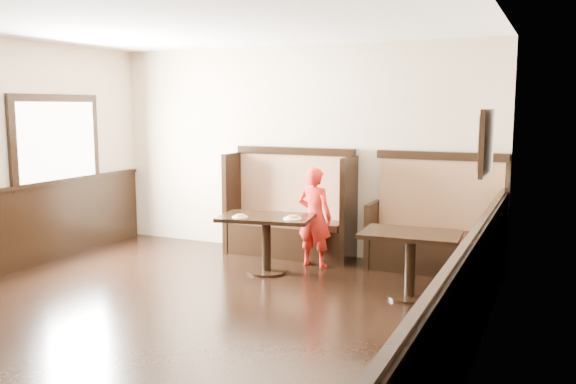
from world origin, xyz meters
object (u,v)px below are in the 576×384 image
Objects in this scene: booth_neighbor at (437,232)px; table_main at (266,229)px; table_neighbor at (410,249)px; child at (315,217)px; booth_main at (291,216)px.

booth_neighbor reaches higher than table_main.
booth_neighbor is 1.38× the size of table_main.
table_main is (-1.85, -0.96, 0.05)m from booth_neighbor.
booth_neighbor is at bearing 17.62° from table_main.
child is at bearing 147.68° from table_neighbor.
booth_neighbor reaches higher than table_neighbor.
table_neighbor is at bearing -17.93° from table_main.
child reaches higher than table_neighbor.
child is at bearing -163.06° from booth_neighbor.
booth_main is 1.95m from booth_neighbor.
booth_main is at bearing 179.95° from booth_neighbor.
booth_main is 1.40× the size of child.
booth_main reaches higher than child.
table_main is 0.67m from child.
booth_neighbor is 1.50m from child.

